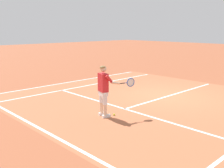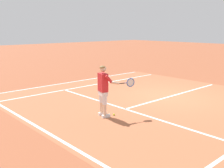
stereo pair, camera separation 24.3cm
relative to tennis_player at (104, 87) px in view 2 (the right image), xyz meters
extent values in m
plane|color=#9E5133|center=(-0.08, 3.83, -0.99)|extent=(80.00, 80.00, 0.00)
cube|color=#B2603D|center=(-0.08, 2.69, -0.99)|extent=(10.98, 10.01, 0.00)
cube|color=white|center=(-0.08, -2.12, -0.99)|extent=(10.98, 0.10, 0.01)
cube|color=white|center=(-0.08, 1.09, -0.99)|extent=(8.23, 0.10, 0.01)
cube|color=white|center=(-0.08, 4.29, -0.99)|extent=(0.10, 6.40, 0.01)
cube|color=white|center=(-4.20, 2.69, -0.99)|extent=(0.10, 9.61, 0.01)
cube|color=white|center=(-5.57, 2.69, -0.99)|extent=(0.10, 9.61, 0.01)
cube|color=white|center=(-0.14, 0.05, -0.94)|extent=(0.18, 0.30, 0.09)
cube|color=white|center=(0.13, -0.03, -0.94)|extent=(0.18, 0.30, 0.09)
cylinder|color=beige|center=(-0.15, 0.01, -0.72)|extent=(0.11, 0.11, 0.36)
cylinder|color=silver|center=(-0.15, 0.01, -0.33)|extent=(0.14, 0.14, 0.41)
cylinder|color=beige|center=(0.12, -0.06, -0.72)|extent=(0.11, 0.11, 0.36)
cylinder|color=silver|center=(0.12, -0.06, -0.33)|extent=(0.14, 0.14, 0.41)
cube|color=silver|center=(-0.02, -0.03, -0.17)|extent=(0.38, 0.29, 0.20)
cube|color=red|center=(-0.02, -0.03, 0.17)|extent=(0.43, 0.32, 0.60)
cylinder|color=beige|center=(-0.25, 0.04, 0.12)|extent=(0.09, 0.09, 0.62)
cylinder|color=red|center=(0.26, -0.01, 0.32)|extent=(0.16, 0.28, 0.29)
cylinder|color=beige|center=(0.36, 0.18, 0.18)|extent=(0.16, 0.30, 0.14)
sphere|color=beige|center=(-0.01, -0.02, 0.62)|extent=(0.21, 0.21, 0.21)
ellipsoid|color=olive|center=(-0.02, -0.03, 0.67)|extent=(0.25, 0.25, 0.12)
cylinder|color=#232326|center=(0.44, 0.38, 0.15)|extent=(0.09, 0.20, 0.03)
cylinder|color=#1E479E|center=(0.48, 0.53, 0.15)|extent=(0.05, 0.10, 0.02)
torus|color=#1E479E|center=(0.53, 0.71, 0.15)|extent=(0.11, 0.29, 0.30)
cylinder|color=silver|center=(0.53, 0.71, 0.15)|extent=(0.08, 0.24, 0.25)
sphere|color=#CCE02D|center=(0.17, 0.30, -0.96)|extent=(0.07, 0.07, 0.07)
camera|label=1|loc=(6.30, -5.64, 1.91)|focal=42.50mm
camera|label=2|loc=(6.47, -5.47, 1.91)|focal=42.50mm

